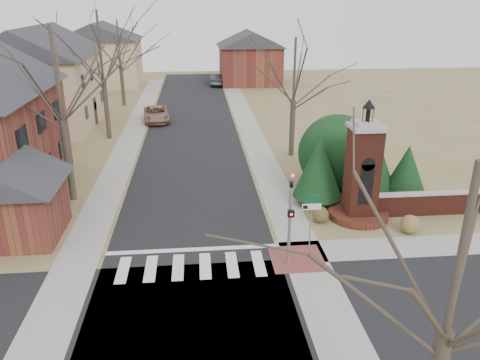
{
  "coord_description": "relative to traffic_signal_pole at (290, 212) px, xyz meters",
  "views": [
    {
      "loc": [
        0.45,
        -17.26,
        11.17
      ],
      "look_at": [
        2.65,
        6.0,
        2.02
      ],
      "focal_mm": 35.0,
      "sensor_mm": 36.0,
      "label": 1
    }
  ],
  "objects": [
    {
      "name": "brick_garden_wall",
      "position": [
        9.2,
        4.43,
        -1.93
      ],
      "size": [
        7.5,
        0.5,
        1.3
      ],
      "color": "#59241A",
      "rests_on": "ground"
    },
    {
      "name": "distant_car",
      "position": [
        -0.9,
        46.22,
        -1.81
      ],
      "size": [
        2.11,
        4.84,
        1.55
      ],
      "primitive_type": "imported",
      "rotation": [
        0.0,
        0.0,
        3.04
      ],
      "color": "#373B3F",
      "rests_on": "ground"
    },
    {
      "name": "brick_gate_monument",
      "position": [
        4.7,
        4.42,
        -0.42
      ],
      "size": [
        3.2,
        3.2,
        6.47
      ],
      "color": "#59241A",
      "rests_on": "ground"
    },
    {
      "name": "evergreen_mid",
      "position": [
        6.2,
        7.63,
        0.01
      ],
      "size": [
        3.4,
        3.4,
        4.7
      ],
      "color": "#473D33",
      "rests_on": "ground"
    },
    {
      "name": "curb_apron",
      "position": [
        0.5,
        0.43,
        -2.57
      ],
      "size": [
        2.4,
        2.4,
        0.02
      ],
      "primitive_type": "cube",
      "color": "brown",
      "rests_on": "ground"
    },
    {
      "name": "dry_shrub_left",
      "position": [
        2.5,
        4.03,
        -2.15
      ],
      "size": [
        0.88,
        0.88,
        0.88
      ],
      "primitive_type": "sphere",
      "color": "brown",
      "rests_on": "ground"
    },
    {
      "name": "bare_tree_0",
      "position": [
        -11.3,
        8.43,
        5.11
      ],
      "size": [
        8.05,
        8.05,
        11.15
      ],
      "color": "#473D33",
      "rests_on": "ground"
    },
    {
      "name": "sign_post",
      "position": [
        1.29,
        1.41,
        -0.64
      ],
      "size": [
        0.9,
        0.07,
        2.75
      ],
      "color": "slate",
      "rests_on": "ground"
    },
    {
      "name": "cross_street",
      "position": [
        -4.3,
        -3.57,
        -2.58
      ],
      "size": [
        120.0,
        8.0,
        0.01
      ],
      "primitive_type": "cube",
      "color": "black",
      "rests_on": "ground"
    },
    {
      "name": "evergreen_far",
      "position": [
        8.2,
        6.63,
        -0.69
      ],
      "size": [
        2.4,
        2.4,
        3.3
      ],
      "color": "#473D33",
      "rests_on": "ground"
    },
    {
      "name": "dry_shrub_right",
      "position": [
        6.7,
        2.43,
        -2.1
      ],
      "size": [
        0.96,
        0.96,
        0.96
      ],
      "primitive_type": "sphere",
      "color": "olive",
      "rests_on": "ground"
    },
    {
      "name": "house_distant_right",
      "position": [
        3.69,
        47.42,
        1.06
      ],
      "size": [
        8.8,
        8.8,
        7.3
      ],
      "color": "brown",
      "rests_on": "ground"
    },
    {
      "name": "garage_left",
      "position": [
        -12.82,
        3.92,
        -0.35
      ],
      "size": [
        4.8,
        4.8,
        4.29
      ],
      "color": "brown",
      "rests_on": "ground"
    },
    {
      "name": "bare_tree_1",
      "position": [
        -11.3,
        21.43,
        5.44
      ],
      "size": [
        8.4,
        8.4,
        11.64
      ],
      "color": "#473D33",
      "rests_on": "ground"
    },
    {
      "name": "bare_tree_4",
      "position": [
        1.7,
        -9.57,
        3.77
      ],
      "size": [
        6.65,
        6.65,
        9.21
      ],
      "color": "#473D33",
      "rests_on": "ground"
    },
    {
      "name": "evergreen_mass",
      "position": [
        4.7,
        8.93,
        -0.19
      ],
      "size": [
        4.8,
        4.8,
        4.8
      ],
      "primitive_type": "sphere",
      "color": "black",
      "rests_on": "ground"
    },
    {
      "name": "evergreen_near",
      "position": [
        2.9,
        6.43,
        -0.29
      ],
      "size": [
        2.8,
        2.8,
        4.1
      ],
      "color": "#473D33",
      "rests_on": "ground"
    },
    {
      "name": "traffic_signal_pole",
      "position": [
        0.0,
        0.0,
        0.0
      ],
      "size": [
        0.28,
        0.41,
        4.5
      ],
      "color": "slate",
      "rests_on": "ground"
    },
    {
      "name": "pickup_truck",
      "position": [
        -7.7,
        26.87,
        -1.89
      ],
      "size": [
        2.84,
        5.25,
        1.4
      ],
      "primitive_type": "imported",
      "rotation": [
        0.0,
        0.0,
        0.11
      ],
      "color": "#936C50",
      "rests_on": "ground"
    },
    {
      "name": "sidewalk_left",
      "position": [
        -9.5,
        21.43,
        -2.58
      ],
      "size": [
        2.0,
        60.0,
        0.02
      ],
      "primitive_type": "cube",
      "color": "gray",
      "rests_on": "ground"
    },
    {
      "name": "sidewalk_right_main",
      "position": [
        0.9,
        21.43,
        -2.58
      ],
      "size": [
        2.0,
        60.0,
        0.02
      ],
      "primitive_type": "cube",
      "color": "gray",
      "rests_on": "ground"
    },
    {
      "name": "crosswalk_zone",
      "position": [
        -4.3,
        0.23,
        -2.58
      ],
      "size": [
        8.0,
        2.2,
        0.02
      ],
      "primitive_type": "cube",
      "color": "silver",
      "rests_on": "ground"
    },
    {
      "name": "house_distant_left",
      "position": [
        -16.31,
        47.42,
        1.66
      ],
      "size": [
        10.8,
        8.8,
        8.53
      ],
      "color": "tan",
      "rests_on": "ground"
    },
    {
      "name": "ground",
      "position": [
        -4.3,
        -0.57,
        -2.59
      ],
      "size": [
        120.0,
        120.0,
        0.0
      ],
      "primitive_type": "plane",
      "color": "brown",
      "rests_on": "ground"
    },
    {
      "name": "house_stucco_left",
      "position": [
        -17.8,
        26.42,
        2.01
      ],
      "size": [
        9.8,
        12.8,
        9.28
      ],
      "color": "tan",
      "rests_on": "ground"
    },
    {
      "name": "bare_tree_3",
      "position": [
        3.2,
        15.43,
        4.1
      ],
      "size": [
        7.0,
        7.0,
        9.7
      ],
      "color": "#473D33",
      "rests_on": "ground"
    },
    {
      "name": "bare_tree_2",
      "position": [
        -11.8,
        34.43,
        4.44
      ],
      "size": [
        7.35,
        7.35,
        10.19
      ],
      "color": "#473D33",
      "rests_on": "ground"
    },
    {
      "name": "main_street",
      "position": [
        -4.3,
        21.43,
        -2.58
      ],
      "size": [
        8.0,
        70.0,
        0.01
      ],
      "primitive_type": "cube",
      "color": "black",
      "rests_on": "ground"
    },
    {
      "name": "stop_bar",
      "position": [
        -4.3,
        1.73,
        -2.58
      ],
      "size": [
        8.0,
        0.35,
        0.02
      ],
      "primitive_type": "cube",
      "color": "silver",
      "rests_on": "ground"
    }
  ]
}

